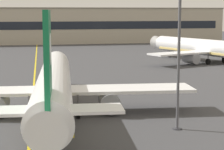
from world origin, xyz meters
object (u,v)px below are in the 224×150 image
object	(u,v)px
airliner_background	(211,48)
apron_lamp_post	(179,52)
airliner_foreground	(54,85)
safety_cone_by_nose_gear	(53,86)

from	to	relation	value
airliner_background	apron_lamp_post	world-z (taller)	apron_lamp_post
airliner_foreground	apron_lamp_post	size ratio (longest dim) A/B	2.81
airliner_background	safety_cone_by_nose_gear	distance (m)	44.83
safety_cone_by_nose_gear	airliner_background	bearing A→B (deg)	33.13
airliner_foreground	safety_cone_by_nose_gear	bearing A→B (deg)	86.32
apron_lamp_post	airliner_foreground	bearing A→B (deg)	143.21
airliner_foreground	apron_lamp_post	distance (m)	14.89
airliner_foreground	airliner_background	world-z (taller)	airliner_foreground
apron_lamp_post	safety_cone_by_nose_gear	bearing A→B (deg)	111.96
apron_lamp_post	airliner_background	bearing A→B (deg)	61.51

